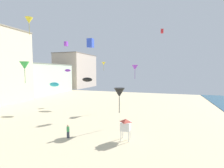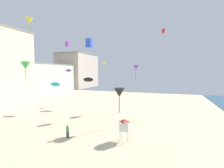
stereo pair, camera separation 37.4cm
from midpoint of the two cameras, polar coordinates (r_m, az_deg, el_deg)
boardwalk_hotel_mid at (r=68.17m, az=-22.91°, el=1.68°), size 12.82×22.00×10.90m
boardwalk_hotel_far at (r=88.46m, az=-12.22°, el=4.38°), size 13.36×21.88×16.89m
kite_flyer at (r=22.00m, az=-15.20°, el=-15.02°), size 0.34×0.34×1.64m
lifeguard_stand at (r=20.43m, az=4.11°, el=-13.68°), size 1.10×1.10×2.55m
kite_black_delta at (r=24.87m, az=2.08°, el=-2.92°), size 1.64×1.64×3.73m
kite_purple_parafoil at (r=36.07m, az=-15.14°, el=4.46°), size 1.42×0.39×0.55m
kite_yellow_delta at (r=46.44m, az=-3.09°, el=6.94°), size 1.03×1.03×2.34m
kite_cyan_parafoil at (r=36.88m, az=-19.28°, el=-0.15°), size 2.31×0.64×0.90m
kite_black_parafoil at (r=40.00m, az=-8.67°, el=1.49°), size 2.60×0.72×1.01m
kite_yellow_delta_2 at (r=23.27m, az=-26.81°, el=18.70°), size 0.87×0.87×1.97m
kite_purple_delta at (r=38.46m, az=7.53°, el=5.59°), size 1.39×1.39×3.16m
kite_red_box at (r=44.58m, az=16.42°, el=16.86°), size 0.64×0.64×1.00m
kite_blue_box at (r=17.74m, az=-7.97°, el=13.59°), size 0.57×0.57×0.90m
kite_purple_box at (r=48.15m, az=-15.56°, el=13.00°), size 0.79×0.79×1.24m
kite_green_delta at (r=31.00m, az=-27.87°, el=5.58°), size 1.55×1.55×3.51m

